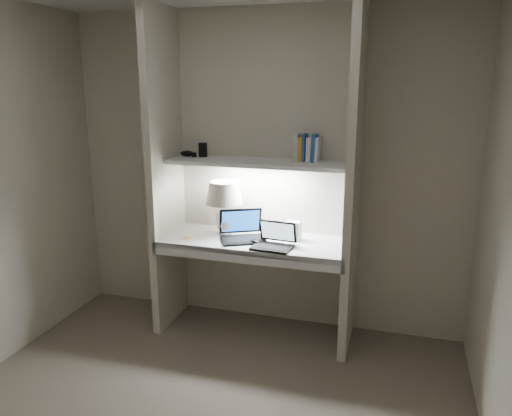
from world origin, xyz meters
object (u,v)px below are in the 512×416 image
at_px(speaker, 294,231).
at_px(book_row, 307,148).
at_px(table_lamp, 224,199).
at_px(laptop_main, 242,233).
at_px(laptop_netbook, 274,241).

distance_m(speaker, book_row, 0.63).
bearing_deg(table_lamp, book_row, 12.55).
xyz_separation_m(laptop_main, speaker, (0.38, 0.08, 0.02)).
height_order(table_lamp, speaker, table_lamp).
bearing_deg(laptop_main, laptop_netbook, -49.29).
xyz_separation_m(laptop_netbook, book_row, (0.16, 0.33, 0.65)).
distance_m(laptop_netbook, book_row, 0.75).
height_order(table_lamp, book_row, book_row).
bearing_deg(laptop_main, table_lamp, 128.09).
bearing_deg(book_row, table_lamp, -167.45).
distance_m(laptop_main, book_row, 0.81).
relative_size(laptop_main, speaker, 2.88).
bearing_deg(speaker, book_row, 77.11).
distance_m(laptop_main, speaker, 0.39).
bearing_deg(laptop_main, book_row, -1.32).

